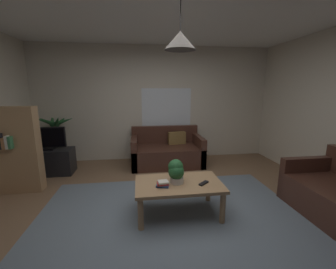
{
  "coord_description": "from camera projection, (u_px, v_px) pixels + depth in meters",
  "views": [
    {
      "loc": [
        -0.39,
        -2.56,
        1.66
      ],
      "look_at": [
        0.0,
        0.3,
        1.05
      ],
      "focal_mm": 23.0,
      "sensor_mm": 36.0,
      "label": 1
    }
  ],
  "objects": [
    {
      "name": "potted_plant_on_table",
      "position": [
        176.0,
        171.0,
        2.81
      ],
      "size": [
        0.21,
        0.23,
        0.31
      ],
      "color": "beige",
      "rests_on": "coffee_table"
    },
    {
      "name": "book_on_table_0",
      "position": [
        163.0,
        186.0,
        2.72
      ],
      "size": [
        0.17,
        0.13,
        0.03
      ],
      "primitive_type": "cube",
      "rotation": [
        0.0,
        0.0,
        -0.26
      ],
      "color": "#2D4C8C",
      "rests_on": "coffee_table"
    },
    {
      "name": "potted_palm_corner",
      "position": [
        56.0,
        141.0,
        4.71
      ],
      "size": [
        0.91,
        0.84,
        1.17
      ],
      "color": "#4C4C51",
      "rests_on": "ground"
    },
    {
      "name": "bookshelf_corner",
      "position": [
        16.0,
        150.0,
        3.44
      ],
      "size": [
        0.7,
        0.31,
        1.4
      ],
      "color": "#A87F56",
      "rests_on": "ground"
    },
    {
      "name": "remote_on_table_0",
      "position": [
        204.0,
        183.0,
        2.8
      ],
      "size": [
        0.15,
        0.14,
        0.02
      ],
      "primitive_type": "cube",
      "rotation": [
        0.0,
        0.0,
        5.42
      ],
      "color": "black",
      "rests_on": "coffee_table"
    },
    {
      "name": "book_on_table_1",
      "position": [
        163.0,
        183.0,
        2.72
      ],
      "size": [
        0.14,
        0.11,
        0.03
      ],
      "primitive_type": "cube",
      "rotation": [
        0.0,
        0.0,
        -0.0
      ],
      "color": "#B22D2D",
      "rests_on": "coffee_table"
    },
    {
      "name": "book_on_table_2",
      "position": [
        163.0,
        182.0,
        2.71
      ],
      "size": [
        0.14,
        0.13,
        0.02
      ],
      "primitive_type": "cube",
      "rotation": [
        0.0,
        0.0,
        0.12
      ],
      "color": "beige",
      "rests_on": "coffee_table"
    },
    {
      "name": "wall_back",
      "position": [
        155.0,
        104.0,
        5.09
      ],
      "size": [
        5.57,
        0.06,
        2.64
      ],
      "primitive_type": "cube",
      "color": "beige",
      "rests_on": "ground"
    },
    {
      "name": "pendant_lamp",
      "position": [
        180.0,
        40.0,
        2.48
      ],
      "size": [
        0.37,
        0.37,
        0.53
      ],
      "color": "black"
    },
    {
      "name": "tv",
      "position": [
        46.0,
        138.0,
        4.15
      ],
      "size": [
        0.71,
        0.16,
        0.45
      ],
      "color": "black",
      "rests_on": "tv_stand"
    },
    {
      "name": "rug",
      "position": [
        173.0,
        225.0,
        2.68
      ],
      "size": [
        3.54,
        2.79,
        0.01
      ],
      "primitive_type": "cube",
      "color": "slate",
      "rests_on": "ground"
    },
    {
      "name": "tv_stand",
      "position": [
        50.0,
        162.0,
        4.27
      ],
      "size": [
        0.9,
        0.44,
        0.5
      ],
      "primitive_type": "cube",
      "color": "black",
      "rests_on": "ground"
    },
    {
      "name": "window_pane",
      "position": [
        167.0,
        108.0,
        5.12
      ],
      "size": [
        1.17,
        0.01,
        0.94
      ],
      "primitive_type": "cube",
      "color": "white"
    },
    {
      "name": "couch_under_window",
      "position": [
        167.0,
        152.0,
        4.82
      ],
      "size": [
        1.55,
        0.89,
        0.82
      ],
      "color": "#47281E",
      "rests_on": "ground"
    },
    {
      "name": "floor",
      "position": [
        171.0,
        216.0,
        2.88
      ],
      "size": [
        5.45,
        5.07,
        0.02
      ],
      "primitive_type": "cube",
      "color": "brown",
      "rests_on": "ground"
    },
    {
      "name": "coffee_table",
      "position": [
        179.0,
        187.0,
        2.86
      ],
      "size": [
        1.14,
        0.68,
        0.45
      ],
      "color": "#A87F56",
      "rests_on": "ground"
    }
  ]
}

